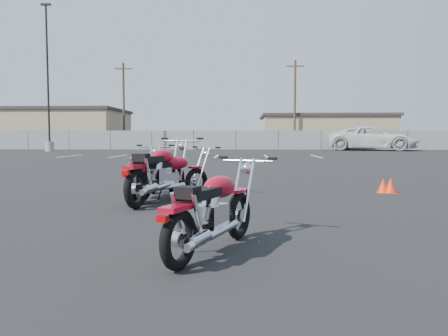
{
  "coord_description": "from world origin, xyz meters",
  "views": [
    {
      "loc": [
        0.47,
        -6.31,
        1.13
      ],
      "look_at": [
        0.2,
        0.6,
        0.65
      ],
      "focal_mm": 35.0,
      "sensor_mm": 36.0,
      "label": 1
    }
  ],
  "objects_px": {
    "motorcycle_front_red": "(158,173)",
    "white_van": "(373,132)",
    "motorcycle_rear_red": "(213,211)",
    "motorcycle_second_black": "(145,174)",
    "motorcycle_third_red": "(169,176)"
  },
  "relations": [
    {
      "from": "motorcycle_front_red",
      "to": "white_van",
      "type": "distance_m",
      "value": 33.84
    },
    {
      "from": "motorcycle_front_red",
      "to": "motorcycle_rear_red",
      "type": "height_order",
      "value": "motorcycle_front_red"
    },
    {
      "from": "motorcycle_second_black",
      "to": "motorcycle_rear_red",
      "type": "relative_size",
      "value": 1.11
    },
    {
      "from": "motorcycle_rear_red",
      "to": "motorcycle_front_red",
      "type": "bearing_deg",
      "value": 109.39
    },
    {
      "from": "motorcycle_second_black",
      "to": "white_van",
      "type": "bearing_deg",
      "value": 66.5
    },
    {
      "from": "motorcycle_rear_red",
      "to": "motorcycle_third_red",
      "type": "bearing_deg",
      "value": 106.1
    },
    {
      "from": "motorcycle_third_red",
      "to": "motorcycle_front_red",
      "type": "bearing_deg",
      "value": -124.75
    },
    {
      "from": "motorcycle_second_black",
      "to": "white_van",
      "type": "distance_m",
      "value": 33.55
    },
    {
      "from": "white_van",
      "to": "motorcycle_rear_red",
      "type": "bearing_deg",
      "value": 178.39
    },
    {
      "from": "motorcycle_front_red",
      "to": "white_van",
      "type": "bearing_deg",
      "value": 67.31
    },
    {
      "from": "motorcycle_third_red",
      "to": "white_van",
      "type": "distance_m",
      "value": 33.58
    },
    {
      "from": "motorcycle_front_red",
      "to": "motorcycle_second_black",
      "type": "distance_m",
      "value": 0.56
    },
    {
      "from": "motorcycle_second_black",
      "to": "motorcycle_rear_red",
      "type": "bearing_deg",
      "value": -68.41
    },
    {
      "from": "motorcycle_rear_red",
      "to": "motorcycle_second_black",
      "type": "bearing_deg",
      "value": 111.59
    },
    {
      "from": "motorcycle_third_red",
      "to": "motorcycle_rear_red",
      "type": "xyz_separation_m",
      "value": [
        1.03,
        -3.56,
        -0.02
      ]
    }
  ]
}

